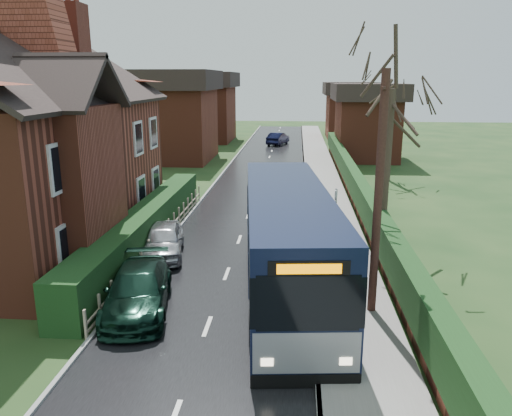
# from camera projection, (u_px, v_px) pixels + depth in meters

# --- Properties ---
(ground) EXTENTS (140.00, 140.00, 0.00)m
(ground) POSITION_uv_depth(u_px,v_px,m) (218.00, 297.00, 16.23)
(ground) COLOR #364D21
(ground) RESTS_ON ground
(road) EXTENTS (6.00, 100.00, 0.02)m
(road) POSITION_uv_depth(u_px,v_px,m) (248.00, 216.00, 25.88)
(road) COLOR black
(road) RESTS_ON ground
(pavement) EXTENTS (2.50, 100.00, 0.14)m
(pavement) POSITION_uv_depth(u_px,v_px,m) (331.00, 216.00, 25.53)
(pavement) COLOR slate
(pavement) RESTS_ON ground
(kerb_right) EXTENTS (0.12, 100.00, 0.14)m
(kerb_right) POSITION_uv_depth(u_px,v_px,m) (307.00, 216.00, 25.62)
(kerb_right) COLOR gray
(kerb_right) RESTS_ON ground
(kerb_left) EXTENTS (0.12, 100.00, 0.10)m
(kerb_left) POSITION_uv_depth(u_px,v_px,m) (190.00, 214.00, 26.11)
(kerb_left) COLOR gray
(kerb_left) RESTS_ON ground
(front_hedge) EXTENTS (1.20, 16.00, 1.60)m
(front_hedge) POSITION_uv_depth(u_px,v_px,m) (145.00, 227.00, 21.17)
(front_hedge) COLOR #163213
(front_hedge) RESTS_ON ground
(picket_fence) EXTENTS (0.10, 16.00, 0.90)m
(picket_fence) POSITION_uv_depth(u_px,v_px,m) (163.00, 235.00, 21.19)
(picket_fence) COLOR gray
(picket_fence) RESTS_ON ground
(right_wall_hedge) EXTENTS (0.60, 50.00, 1.80)m
(right_wall_hedge) POSITION_uv_depth(u_px,v_px,m) (362.00, 199.00, 25.16)
(right_wall_hedge) COLOR brown
(right_wall_hedge) RESTS_ON ground
(brick_house) EXTENTS (9.30, 14.60, 10.30)m
(brick_house) POSITION_uv_depth(u_px,v_px,m) (23.00, 142.00, 20.43)
(brick_house) COLOR brown
(brick_house) RESTS_ON ground
(bus) EXTENTS (3.70, 11.44, 3.41)m
(bus) POSITION_uv_depth(u_px,v_px,m) (287.00, 242.00, 16.41)
(bus) COLOR black
(bus) RESTS_ON ground
(car_silver) EXTENTS (2.24, 4.07, 1.31)m
(car_silver) POSITION_uv_depth(u_px,v_px,m) (163.00, 240.00, 19.94)
(car_silver) COLOR #BAB9BF
(car_silver) RESTS_ON ground
(car_green) EXTENTS (2.62, 4.80, 1.32)m
(car_green) POSITION_uv_depth(u_px,v_px,m) (138.00, 290.00, 15.19)
(car_green) COLOR black
(car_green) RESTS_ON ground
(car_distant) EXTENTS (2.44, 4.20, 1.31)m
(car_distant) POSITION_uv_depth(u_px,v_px,m) (278.00, 139.00, 53.61)
(car_distant) COLOR black
(car_distant) RESTS_ON ground
(bus_stop_sign) EXTENTS (0.14, 0.43, 2.82)m
(bus_stop_sign) POSITION_uv_depth(u_px,v_px,m) (335.00, 213.00, 19.38)
(bus_stop_sign) COLOR slate
(bus_stop_sign) RESTS_ON ground
(telegraph_pole) EXTENTS (0.39, 0.90, 7.18)m
(telegraph_pole) POSITION_uv_depth(u_px,v_px,m) (378.00, 197.00, 14.20)
(telegraph_pole) COLOR black
(telegraph_pole) RESTS_ON ground
(tree_right_near) EXTENTS (4.33, 4.33, 9.34)m
(tree_right_near) POSITION_uv_depth(u_px,v_px,m) (392.00, 77.00, 18.86)
(tree_right_near) COLOR #33271E
(tree_right_near) RESTS_ON ground
(tree_right_far) EXTENTS (4.08, 4.08, 7.88)m
(tree_right_far) POSITION_uv_depth(u_px,v_px,m) (393.00, 94.00, 33.44)
(tree_right_far) COLOR #32271E
(tree_right_far) RESTS_ON ground
(tree_house_side) EXTENTS (4.02, 4.02, 9.14)m
(tree_house_side) POSITION_uv_depth(u_px,v_px,m) (57.00, 80.00, 31.41)
(tree_house_side) COLOR #33281E
(tree_house_side) RESTS_ON ground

